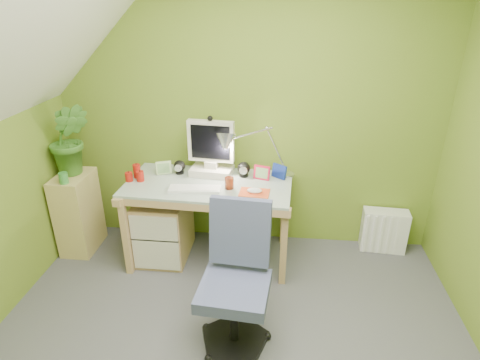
# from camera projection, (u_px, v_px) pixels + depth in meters

# --- Properties ---
(wall_back) EXTENTS (3.20, 0.01, 2.40)m
(wall_back) POSITION_uv_depth(u_px,v_px,m) (248.00, 111.00, 3.30)
(wall_back) COLOR olive
(wall_back) RESTS_ON floor
(desk) EXTENTS (1.35, 0.72, 0.71)m
(desk) POSITION_uv_depth(u_px,v_px,m) (210.00, 221.00, 3.35)
(desk) COLOR tan
(desk) RESTS_ON floor
(monitor) EXTENTS (0.43, 0.28, 0.57)m
(monitor) POSITION_uv_depth(u_px,v_px,m) (211.00, 142.00, 3.24)
(monitor) COLOR silver
(monitor) RESTS_ON desk
(speaker_left) EXTENTS (0.12, 0.12, 0.12)m
(speaker_left) POSITION_uv_depth(u_px,v_px,m) (180.00, 167.00, 3.35)
(speaker_left) COLOR black
(speaker_left) RESTS_ON desk
(speaker_right) EXTENTS (0.11, 0.11, 0.13)m
(speaker_right) POSITION_uv_depth(u_px,v_px,m) (244.00, 169.00, 3.29)
(speaker_right) COLOR black
(speaker_right) RESTS_ON desk
(keyboard) EXTENTS (0.40, 0.15, 0.02)m
(keyboard) POSITION_uv_depth(u_px,v_px,m) (195.00, 189.00, 3.08)
(keyboard) COLOR white
(keyboard) RESTS_ON desk
(mousepad) EXTENTS (0.24, 0.18, 0.01)m
(mousepad) POSITION_uv_depth(u_px,v_px,m) (254.00, 193.00, 3.04)
(mousepad) COLOR #DD4E22
(mousepad) RESTS_ON desk
(mouse) EXTENTS (0.13, 0.09, 0.04)m
(mouse) POSITION_uv_depth(u_px,v_px,m) (254.00, 191.00, 3.03)
(mouse) COLOR silver
(mouse) RESTS_ON mousepad
(amber_tumbler) EXTENTS (0.08, 0.08, 0.09)m
(amber_tumbler) POSITION_uv_depth(u_px,v_px,m) (229.00, 183.00, 3.09)
(amber_tumbler) COLOR #963515
(amber_tumbler) RESTS_ON desk
(candle_cluster) EXTENTS (0.16, 0.14, 0.11)m
(candle_cluster) POSITION_uv_depth(u_px,v_px,m) (135.00, 173.00, 3.24)
(candle_cluster) COLOR #AA180E
(candle_cluster) RESTS_ON desk
(photo_frame_red) EXTENTS (0.13, 0.06, 0.11)m
(photo_frame_red) POSITION_uv_depth(u_px,v_px,m) (262.00, 173.00, 3.25)
(photo_frame_red) COLOR red
(photo_frame_red) RESTS_ON desk
(photo_frame_blue) EXTENTS (0.12, 0.10, 0.11)m
(photo_frame_blue) POSITION_uv_depth(u_px,v_px,m) (279.00, 171.00, 3.27)
(photo_frame_blue) COLOR navy
(photo_frame_blue) RESTS_ON desk
(photo_frame_green) EXTENTS (0.13, 0.06, 0.11)m
(photo_frame_green) POSITION_uv_depth(u_px,v_px,m) (164.00, 168.00, 3.34)
(photo_frame_green) COLOR #B0CE8D
(photo_frame_green) RESTS_ON desk
(desk_lamp) EXTENTS (0.60, 0.26, 0.64)m
(desk_lamp) POSITION_uv_depth(u_px,v_px,m) (267.00, 140.00, 3.19)
(desk_lamp) COLOR silver
(desk_lamp) RESTS_ON desk
(side_ledge) EXTENTS (0.26, 0.40, 0.70)m
(side_ledge) POSITION_uv_depth(u_px,v_px,m) (78.00, 212.00, 3.48)
(side_ledge) COLOR tan
(side_ledge) RESTS_ON floor
(potted_plant) EXTENTS (0.39, 0.34, 0.60)m
(potted_plant) POSITION_uv_depth(u_px,v_px,m) (70.00, 139.00, 3.25)
(potted_plant) COLOR #3D7326
(potted_plant) RESTS_ON side_ledge
(green_cup) EXTENTS (0.08, 0.08, 0.09)m
(green_cup) POSITION_uv_depth(u_px,v_px,m) (64.00, 178.00, 3.18)
(green_cup) COLOR #3C8D3B
(green_cup) RESTS_ON side_ledge
(task_chair) EXTENTS (0.52, 0.52, 0.86)m
(task_chair) POSITION_uv_depth(u_px,v_px,m) (234.00, 290.00, 2.45)
(task_chair) COLOR #41486B
(task_chair) RESTS_ON floor
(radiator) EXTENTS (0.39, 0.18, 0.38)m
(radiator) POSITION_uv_depth(u_px,v_px,m) (384.00, 230.00, 3.52)
(radiator) COLOR silver
(radiator) RESTS_ON floor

